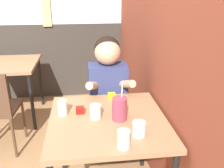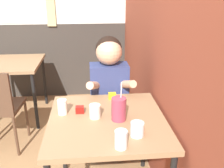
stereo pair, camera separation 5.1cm
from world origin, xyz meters
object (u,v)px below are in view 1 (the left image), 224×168
(person_seated, at_px, (108,96))
(cocktail_pitcher, at_px, (120,109))
(background_table, at_px, (9,70))
(main_table, at_px, (108,128))

(person_seated, bearing_deg, cocktail_pitcher, -88.25)
(cocktail_pitcher, bearing_deg, background_table, 126.67)
(background_table, distance_m, person_seated, 1.46)
(person_seated, bearing_deg, background_table, 139.88)
(background_table, distance_m, cocktail_pitcher, 1.91)
(background_table, height_order, cocktail_pitcher, cocktail_pitcher)
(main_table, relative_size, background_table, 1.08)
(background_table, bearing_deg, cocktail_pitcher, -53.33)
(main_table, distance_m, background_table, 1.84)
(background_table, bearing_deg, main_table, -54.90)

